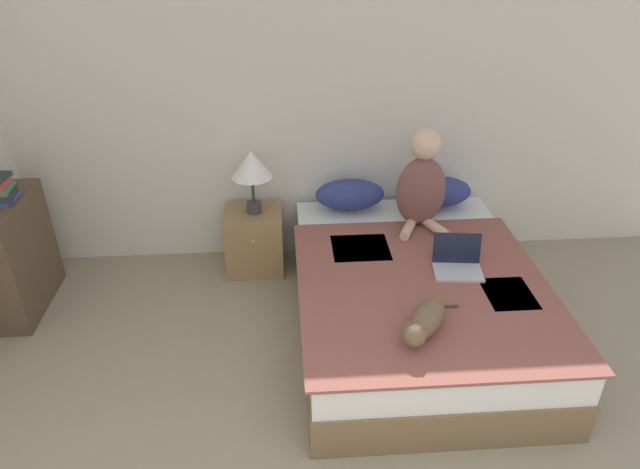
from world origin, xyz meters
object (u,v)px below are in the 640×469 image
person_sitting (422,184)px  nightstand (255,240)px  laptop_open (458,264)px  bookshelf (19,256)px  pillow_far (437,192)px  table_lamp (251,167)px  bed (414,299)px  pillow_near (350,195)px  cat_tabby (425,321)px

person_sitting → nightstand: bearing=167.7°
laptop_open → nightstand: (-1.34, 0.88, -0.29)m
bookshelf → pillow_far: bearing=7.8°
nightstand → bookshelf: bookshelf is taller
pillow_far → laptop_open: pillow_far is taller
pillow_far → table_lamp: bearing=-178.6°
person_sitting → laptop_open: person_sitting is taller
bed → pillow_near: size_ratio=3.94×
bed → laptop_open: laptop_open is taller
person_sitting → nightstand: size_ratio=1.47×
pillow_near → person_sitting: size_ratio=0.72×
pillow_far → nightstand: bearing=-178.8°
pillow_far → table_lamp: table_lamp is taller
pillow_far → cat_tabby: size_ratio=1.16×
person_sitting → table_lamp: size_ratio=1.48×
cat_tabby → laptop_open: 0.70m
table_lamp → nightstand: bearing=166.1°
bed → person_sitting: bearing=77.1°
person_sitting → cat_tabby: person_sitting is taller
pillow_near → cat_tabby: 1.54m
bed → nightstand: bearing=142.2°
pillow_near → table_lamp: table_lamp is taller
laptop_open → table_lamp: (-1.33, 0.88, 0.34)m
table_lamp → person_sitting: bearing=-12.3°
person_sitting → table_lamp: person_sitting is taller
bed → nightstand: (-1.09, 0.85, 0.01)m
pillow_near → pillow_far: 0.68m
bed → nightstand: size_ratio=4.17×
cat_tabby → person_sitting: bearing=-157.5°
bed → pillow_far: (0.34, 0.88, 0.36)m
pillow_near → laptop_open: (0.59, -0.91, -0.07)m
cat_tabby → bookshelf: bookshelf is taller
pillow_far → bookshelf: 3.08m
pillow_near → bookshelf: 2.41m
bed → table_lamp: table_lamp is taller
bookshelf → nightstand: bearing=13.5°
laptop_open → cat_tabby: bearing=-113.9°
pillow_near → bookshelf: size_ratio=0.63×
pillow_near → pillow_far: (0.68, 0.00, 0.00)m
nightstand → laptop_open: bearing=-33.4°
pillow_near → laptop_open: pillow_near is taller
pillow_near → person_sitting: 0.60m
laptop_open → person_sitting: bearing=107.3°
laptop_open → nightstand: size_ratio=0.66×
bed → table_lamp: size_ratio=4.21×
laptop_open → nightstand: 1.63m
bed → cat_tabby: (-0.11, -0.64, 0.33)m
person_sitting → cat_tabby: size_ratio=1.61×
laptop_open → table_lamp: 1.63m
bed → pillow_near: bearing=111.2°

